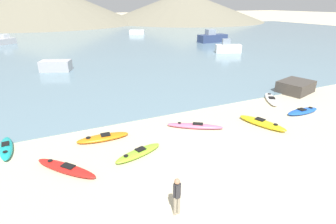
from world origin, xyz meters
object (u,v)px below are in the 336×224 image
at_px(kayak_on_sand_1, 195,126).
at_px(moored_boat_2, 137,32).
at_px(shoreline_rock, 296,87).
at_px(kayak_on_sand_7, 103,137).
at_px(moored_boat_4, 56,66).
at_px(kayak_on_sand_3, 6,148).
at_px(moored_boat_1, 228,48).
at_px(kayak_on_sand_0, 66,168).
at_px(person_near_foreground, 177,194).
at_px(moored_boat_0, 4,41).
at_px(kayak_on_sand_5, 271,99).
at_px(kayak_on_sand_4, 138,153).
at_px(kayak_on_sand_6, 262,123).
at_px(kayak_on_sand_2, 303,111).
at_px(moored_boat_3, 212,38).

height_order(kayak_on_sand_1, moored_boat_2, moored_boat_2).
bearing_deg(shoreline_rock, kayak_on_sand_7, -174.41).
relative_size(kayak_on_sand_1, moored_boat_4, 0.90).
distance_m(kayak_on_sand_3, moored_boat_4, 17.14).
bearing_deg(moored_boat_2, moored_boat_1, -80.72).
height_order(kayak_on_sand_0, person_near_foreground, person_near_foreground).
xyz_separation_m(kayak_on_sand_7, moored_boat_0, (-8.61, 42.57, 0.53)).
bearing_deg(person_near_foreground, moored_boat_4, 96.21).
relative_size(kayak_on_sand_5, moored_boat_4, 0.83).
bearing_deg(shoreline_rock, moored_boat_0, 121.43).
height_order(person_near_foreground, moored_boat_2, person_near_foreground).
relative_size(kayak_on_sand_1, moored_boat_2, 0.87).
bearing_deg(kayak_on_sand_4, shoreline_rock, 14.50).
distance_m(kayak_on_sand_3, moored_boat_1, 32.90).
xyz_separation_m(kayak_on_sand_7, moored_boat_2, (17.90, 47.96, 0.44)).
relative_size(kayak_on_sand_3, kayak_on_sand_7, 0.93).
bearing_deg(kayak_on_sand_3, kayak_on_sand_0, -49.86).
distance_m(kayak_on_sand_1, shoreline_rock, 11.37).
relative_size(person_near_foreground, shoreline_rock, 0.54).
distance_m(kayak_on_sand_0, moored_boat_0, 45.23).
xyz_separation_m(kayak_on_sand_1, person_near_foreground, (-4.09, -5.76, 0.73)).
bearing_deg(kayak_on_sand_6, shoreline_rock, 28.23).
distance_m(kayak_on_sand_4, kayak_on_sand_7, 2.64).
xyz_separation_m(kayak_on_sand_2, shoreline_rock, (3.24, 3.51, 0.34)).
bearing_deg(kayak_on_sand_0, kayak_on_sand_3, 130.14).
height_order(moored_boat_1, moored_boat_4, moored_boat_1).
relative_size(kayak_on_sand_5, shoreline_rock, 1.05).
xyz_separation_m(moored_boat_0, moored_boat_2, (26.51, 5.39, -0.09)).
xyz_separation_m(kayak_on_sand_0, kayak_on_sand_2, (15.31, 0.29, -0.00)).
xyz_separation_m(kayak_on_sand_0, kayak_on_sand_7, (2.12, 2.19, 0.00)).
bearing_deg(moored_boat_3, kayak_on_sand_5, -115.39).
xyz_separation_m(kayak_on_sand_1, kayak_on_sand_6, (3.91, -1.43, 0.04)).
distance_m(kayak_on_sand_6, person_near_foreground, 9.12).
distance_m(kayak_on_sand_7, moored_boat_0, 43.44).
relative_size(kayak_on_sand_1, kayak_on_sand_6, 1.02).
xyz_separation_m(person_near_foreground, moored_boat_0, (-9.85, 49.16, -0.20)).
bearing_deg(kayak_on_sand_4, moored_boat_4, 97.57).
relative_size(kayak_on_sand_4, moored_boat_3, 0.49).
relative_size(kayak_on_sand_5, kayak_on_sand_6, 0.94).
xyz_separation_m(kayak_on_sand_2, kayak_on_sand_4, (-11.93, -0.42, -0.00)).
xyz_separation_m(kayak_on_sand_0, shoreline_rock, (18.55, 3.80, 0.34)).
relative_size(kayak_on_sand_3, shoreline_rock, 0.95).
height_order(kayak_on_sand_2, moored_boat_4, moored_boat_4).
bearing_deg(moored_boat_2, person_near_foreground, -106.98).
relative_size(kayak_on_sand_1, moored_boat_0, 0.83).
height_order(kayak_on_sand_4, moored_boat_4, moored_boat_4).
distance_m(kayak_on_sand_4, moored_boat_1, 30.33).
xyz_separation_m(kayak_on_sand_2, kayak_on_sand_3, (-17.92, 2.80, 0.02)).
bearing_deg(kayak_on_sand_4, kayak_on_sand_6, 0.44).
height_order(kayak_on_sand_4, moored_boat_3, moored_boat_3).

